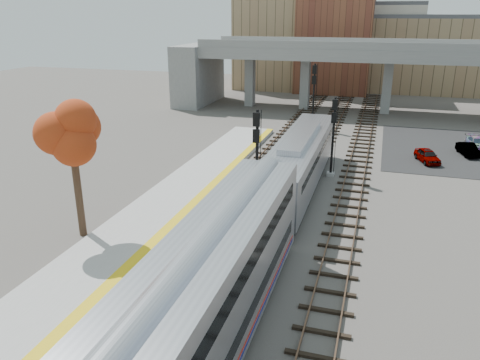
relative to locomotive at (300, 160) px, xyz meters
The scene contains 16 objects.
ground 13.06m from the locomotive, 94.46° to the right, with size 160.00×160.00×0.00m, color #47423D.
platform 15.39m from the locomotive, 122.75° to the right, with size 4.50×60.00×0.35m, color #9E9E99.
yellow_strip 14.44m from the locomotive, 116.34° to the right, with size 0.70×60.00×0.01m, color yellow.
tracks 2.23m from the locomotive, 101.63° to the right, with size 10.70×95.00×0.25m.
overpass 32.61m from the locomotive, 83.05° to the left, with size 54.00×12.00×9.50m.
buildings_far 54.04m from the locomotive, 89.72° to the left, with size 43.00×21.00×20.60m.
parking_lot 20.11m from the locomotive, 49.42° to the left, with size 14.00×18.00×0.04m, color black.
locomotive is the anchor object (origin of this frame).
coach 22.61m from the locomotive, 90.00° to the right, with size 3.03×25.00×5.00m.
signal_mast_near 5.45m from the locomotive, 113.20° to the right, with size 0.60×0.64×6.95m.
signal_mast_mid 4.30m from the locomotive, 61.64° to the left, with size 0.60×0.64×6.55m.
signal_mast_far 20.66m from the locomotive, 95.85° to the left, with size 0.60×0.64×7.42m.
tree 16.79m from the locomotive, 133.68° to the right, with size 3.60×3.60×8.81m.
car_a 14.24m from the locomotive, 45.27° to the left, with size 1.40×3.49×1.19m, color #99999E.
car_b 19.34m from the locomotive, 44.25° to the left, with size 1.20×3.45×1.14m, color #99999E.
car_c 22.30m from the locomotive, 47.51° to the left, with size 1.51×3.72×1.08m, color #99999E.
Camera 1 is at (6.48, -20.87, 12.80)m, focal length 35.00 mm.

